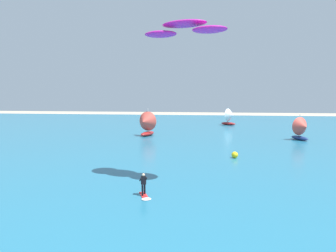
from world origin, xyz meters
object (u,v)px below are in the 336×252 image
object	(u,v)px
sailboat_mid_right	(146,124)
marker_buoy	(235,155)
sailboat_near_shore	(302,129)
sailboat_mid_left	(230,117)
kitesurfer	(144,188)
kite	(184,29)

from	to	relation	value
sailboat_mid_right	marker_buoy	xyz separation A→B (m)	(13.49, -16.21, -1.80)
sailboat_near_shore	sailboat_mid_left	size ratio (longest dim) A/B	0.96
kitesurfer	sailboat_near_shore	distance (m)	34.73
sailboat_mid_right	kitesurfer	bearing A→B (deg)	-79.72
kite	kitesurfer	bearing A→B (deg)	-124.67
sailboat_mid_right	marker_buoy	world-z (taller)	sailboat_mid_right
kite	sailboat_near_shore	bearing A→B (deg)	55.03
kitesurfer	kite	bearing A→B (deg)	55.33
kitesurfer	marker_buoy	xyz separation A→B (m)	(7.99, 14.09, -0.23)
sailboat_mid_left	marker_buoy	world-z (taller)	sailboat_mid_left
sailboat_mid_right	sailboat_mid_left	world-z (taller)	sailboat_mid_right
kitesurfer	sailboat_near_shore	size ratio (longest dim) A/B	0.49
kite	marker_buoy	distance (m)	16.90
kitesurfer	sailboat_mid_right	distance (m)	30.83
kitesurfer	marker_buoy	size ratio (longest dim) A/B	2.69
kite	sailboat_near_shore	size ratio (longest dim) A/B	1.82
kite	sailboat_mid_left	distance (m)	47.68
sailboat_mid_right	sailboat_mid_left	bearing A→B (deg)	50.24
sailboat_near_shore	marker_buoy	bearing A→B (deg)	-129.58
sailboat_near_shore	sailboat_mid_right	world-z (taller)	sailboat_mid_right
sailboat_near_shore	sailboat_mid_right	xyz separation A→B (m)	(-25.36, 1.84, 0.30)
kitesurfer	sailboat_mid_left	world-z (taller)	sailboat_mid_left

